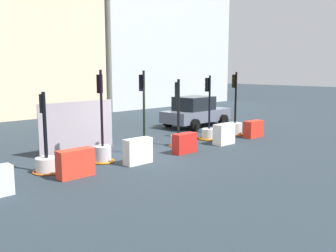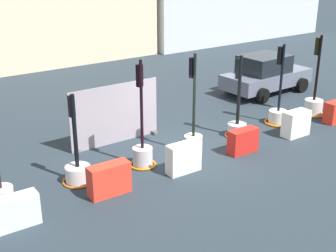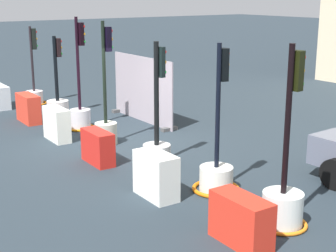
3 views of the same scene
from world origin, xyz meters
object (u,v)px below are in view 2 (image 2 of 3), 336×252
traffic_light_0 (0,188)px  construction_barrier_1 (109,180)px  car_grey_saloon (266,74)px  construction_barrier_0 (14,212)px  traffic_light_2 (142,149)px  traffic_light_3 (193,134)px  traffic_light_4 (237,123)px  construction_barrier_2 (184,158)px  traffic_light_6 (314,102)px  construction_barrier_4 (296,124)px  construction_barrier_3 (243,141)px  traffic_light_1 (78,169)px  traffic_light_5 (278,112)px

traffic_light_0 → construction_barrier_1: (2.45, -1.12, -0.02)m
construction_barrier_1 → car_grey_saloon: size_ratio=0.26×
construction_barrier_0 → car_grey_saloon: (12.59, 4.19, 0.44)m
traffic_light_2 → traffic_light_3: 1.81m
traffic_light_4 → construction_barrier_2: bearing=-160.3°
traffic_light_2 → traffic_light_6: bearing=0.0°
traffic_light_0 → traffic_light_6: bearing=-0.7°
traffic_light_0 → construction_barrier_4: bearing=-7.2°
traffic_light_0 → construction_barrier_0: bearing=-93.2°
traffic_light_2 → traffic_light_4: (3.87, 0.08, -0.03)m
construction_barrier_3 → traffic_light_1: bearing=166.9°
traffic_light_3 → construction_barrier_1: (-3.42, -0.83, -0.20)m
traffic_light_1 → car_grey_saloon: (10.45, 3.00, 0.44)m
traffic_light_1 → construction_barrier_0: size_ratio=2.18×
traffic_light_4 → traffic_light_6: size_ratio=0.91×
traffic_light_4 → traffic_light_5: size_ratio=0.96×
traffic_light_2 → construction_barrier_3: size_ratio=3.20×
traffic_light_0 → traffic_light_4: size_ratio=0.97×
car_grey_saloon → traffic_light_3: bearing=-153.8°
construction_barrier_1 → traffic_light_3: bearing=13.7°
construction_barrier_3 → traffic_light_0: bearing=170.6°
traffic_light_5 → car_grey_saloon: (2.50, 3.03, 0.41)m
traffic_light_6 → construction_barrier_4: (-2.27, -1.06, -0.05)m
construction_barrier_0 → construction_barrier_4: bearing=-0.1°
traffic_light_0 → car_grey_saloon: 12.88m
construction_barrier_3 → construction_barrier_4: construction_barrier_4 is taller
traffic_light_2 → construction_barrier_4: traffic_light_2 is taller
traffic_light_3 → car_grey_saloon: traffic_light_3 is taller
traffic_light_0 → construction_barrier_3: bearing=-9.4°
construction_barrier_0 → traffic_light_1: bearing=29.1°
traffic_light_4 → construction_barrier_2: (-3.14, -1.12, -0.04)m
car_grey_saloon → traffic_light_1: bearing=-164.0°
traffic_light_6 → traffic_light_4: bearing=178.9°
traffic_light_3 → traffic_light_4: 2.08m
construction_barrier_1 → construction_barrier_3: 4.70m
traffic_light_0 → traffic_light_6: traffic_light_6 is taller
traffic_light_4 → construction_barrier_2: traffic_light_4 is taller
traffic_light_0 → traffic_light_4: (7.95, -0.08, 0.04)m
traffic_light_0 → traffic_light_1: 2.08m
traffic_light_2 → traffic_light_6: traffic_light_2 is taller
construction_barrier_2 → traffic_light_5: bearing=12.5°
construction_barrier_3 → car_grey_saloon: bearing=37.9°
traffic_light_0 → construction_barrier_1: traffic_light_0 is taller
construction_barrier_2 → construction_barrier_4: size_ratio=1.05×
traffic_light_2 → construction_barrier_1: bearing=-149.4°
construction_barrier_2 → car_grey_saloon: bearing=28.5°
traffic_light_4 → traffic_light_5: traffic_light_5 is taller
construction_barrier_1 → car_grey_saloon: 10.88m
construction_barrier_0 → construction_barrier_2: size_ratio=1.14×
traffic_light_4 → construction_barrier_0: 8.09m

